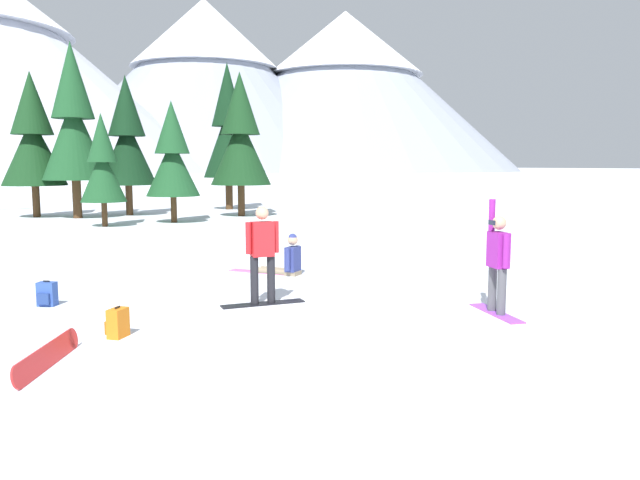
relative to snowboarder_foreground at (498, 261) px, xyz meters
The scene contains 16 objects.
ground_plane 2.24m from the snowboarder_foreground, 159.62° to the left, with size 800.00×800.00×0.00m, color silver.
snowboarder_foreground is the anchor object (origin of this frame).
snowboarder_midground 4.18m from the snowboarder_foreground, 142.76° to the left, with size 1.58×0.41×1.82m.
snowboarder_background 5.48m from the snowboarder_foreground, 107.97° to the left, with size 1.41×1.63×0.98m.
loose_snowboard_near_right 7.17m from the snowboarder_foreground, behind, with size 0.93×1.72×0.29m.
backpack_orange 6.31m from the snowboarder_foreground, 166.47° to the left, with size 0.38×0.38×0.47m.
backpack_blue 8.11m from the snowboarder_foreground, 148.59° to the left, with size 0.38×0.37×0.47m.
pine_tree_slender 27.03m from the snowboarder_foreground, 81.03° to the left, with size 2.87×2.87×8.36m.
pine_tree_leaning 26.44m from the snowboarder_foreground, 103.38° to the left, with size 3.05×3.05×7.08m.
pine_tree_tall 24.73m from the snowboarder_foreground, 100.22° to the left, with size 3.04×3.04×8.37m.
pine_tree_young 22.02m from the snowboarder_foreground, 81.68° to the left, with size 3.00×3.00×7.14m.
pine_tree_short 19.55m from the snowboarder_foreground, 101.19° to the left, with size 1.87×1.87×4.69m.
pine_tree_broad 19.76m from the snowboarder_foreground, 92.16° to the left, with size 2.37×2.37×5.39m.
pine_tree_twin 24.94m from the snowboarder_foreground, 94.11° to the left, with size 2.83×2.83×7.05m.
peak_east_ridge 247.50m from the snowboarder_foreground, 74.33° to the left, with size 128.36×128.36×67.20m.
peak_central_summit 254.74m from the snowboarder_foreground, 61.22° to the left, with size 142.37×142.37×65.32m.
Camera 1 is at (-5.59, -8.66, 2.57)m, focal length 34.75 mm.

